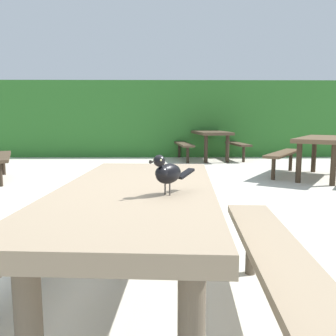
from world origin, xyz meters
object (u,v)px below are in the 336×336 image
object	(u,v)px
picnic_table_foreground	(138,222)
picnic_table_mid_left	(323,147)
picnic_table_mid_right	(210,138)
bird_grackle	(167,172)

from	to	relation	value
picnic_table_foreground	picnic_table_mid_left	size ratio (longest dim) A/B	0.79
picnic_table_foreground	picnic_table_mid_right	xyz separation A→B (m)	(1.36, 7.51, 0.00)
picnic_table_foreground	picnic_table_mid_right	size ratio (longest dim) A/B	0.98
bird_grackle	picnic_table_mid_right	xyz separation A→B (m)	(1.21, 7.72, -0.29)
bird_grackle	picnic_table_mid_right	bearing A→B (deg)	81.06
picnic_table_foreground	bird_grackle	world-z (taller)	bird_grackle
picnic_table_mid_left	picnic_table_mid_right	size ratio (longest dim) A/B	1.24
bird_grackle	picnic_table_mid_left	distance (m)	5.58
picnic_table_foreground	picnic_table_mid_left	world-z (taller)	same
picnic_table_mid_left	picnic_table_foreground	bearing A→B (deg)	-123.39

